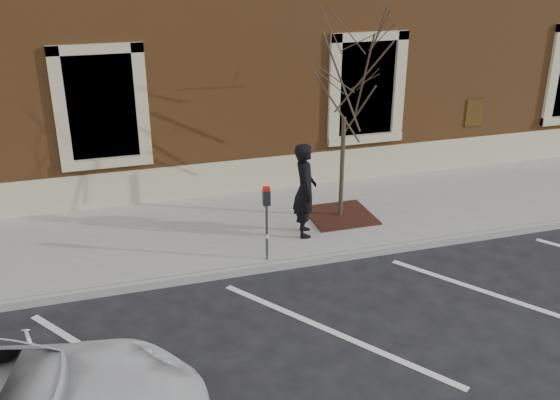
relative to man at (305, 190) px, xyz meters
name	(u,v)px	position (x,y,z in m)	size (l,w,h in m)	color
ground	(289,266)	(-0.62, -0.95, -1.10)	(120.00, 120.00, 0.00)	#28282B
sidewalk_near	(264,225)	(-0.62, 0.80, -1.02)	(40.00, 3.50, 0.15)	#B4B2A9
curb_near	(290,264)	(-0.62, -1.00, -1.02)	(40.00, 0.12, 0.15)	#9E9E99
parking_stripes	(332,332)	(-0.62, -3.15, -1.09)	(28.00, 4.40, 0.01)	silver
building_civic	(203,4)	(-0.62, 6.79, 2.90)	(40.00, 8.62, 8.00)	brown
man	(305,190)	(0.00, 0.00, 0.00)	(0.69, 0.45, 1.90)	black
parking_meter	(267,210)	(-1.01, -0.83, 0.05)	(0.13, 0.10, 1.44)	#595B60
tree_grate	(340,215)	(1.02, 0.60, -0.93)	(1.34, 1.34, 0.03)	#3A1912
sapling	(345,88)	(1.02, 0.60, 1.82)	(2.37, 2.37, 3.96)	#453A2A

